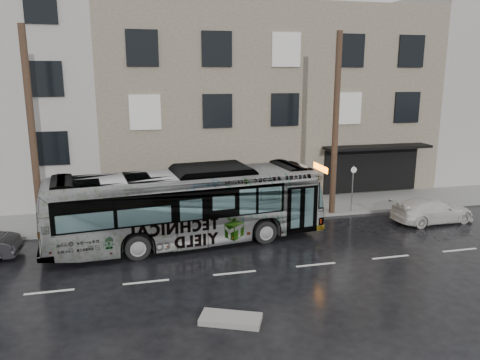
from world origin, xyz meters
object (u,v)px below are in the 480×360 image
(utility_pole_front, at_px, (336,125))
(white_sedan, at_px, (432,210))
(bus, at_px, (187,206))
(utility_pole_rear, at_px, (32,134))
(sign_post, at_px, (352,189))

(utility_pole_front, distance_m, white_sedan, 6.32)
(utility_pole_front, distance_m, bus, 8.62)
(utility_pole_rear, xyz_separation_m, white_sedan, (18.31, -2.21, -4.05))
(utility_pole_front, relative_size, utility_pole_rear, 1.00)
(bus, bearing_deg, utility_pole_rear, 64.15)
(sign_post, bearing_deg, bus, -165.84)
(utility_pole_rear, relative_size, bus, 0.76)
(utility_pole_front, bearing_deg, sign_post, 0.00)
(utility_pole_rear, distance_m, sign_post, 15.46)
(utility_pole_rear, relative_size, sign_post, 3.75)
(sign_post, bearing_deg, utility_pole_front, 180.00)
(utility_pole_front, xyz_separation_m, sign_post, (1.10, 0.00, -3.30))
(bus, relative_size, white_sedan, 2.87)
(utility_pole_front, relative_size, bus, 0.76)
(utility_pole_front, relative_size, white_sedan, 2.18)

